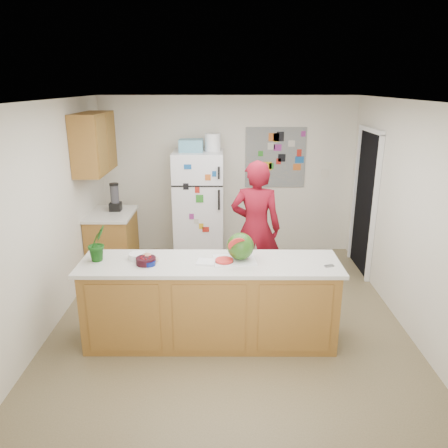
{
  "coord_description": "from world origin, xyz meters",
  "views": [
    {
      "loc": [
        -0.04,
        -4.64,
        2.67
      ],
      "look_at": [
        -0.06,
        0.2,
        1.1
      ],
      "focal_mm": 35.0,
      "sensor_mm": 36.0,
      "label": 1
    }
  ],
  "objects_px": {
    "refrigerator": "(199,206)",
    "watermelon": "(240,246)",
    "cherry_bowl": "(146,261)",
    "person": "(256,228)"
  },
  "relations": [
    {
      "from": "refrigerator",
      "to": "watermelon",
      "type": "bearing_deg",
      "value": -76.36
    },
    {
      "from": "refrigerator",
      "to": "watermelon",
      "type": "height_order",
      "value": "refrigerator"
    },
    {
      "from": "refrigerator",
      "to": "cherry_bowl",
      "type": "distance_m",
      "value": 2.47
    },
    {
      "from": "refrigerator",
      "to": "cherry_bowl",
      "type": "relative_size",
      "value": 8.44
    },
    {
      "from": "refrigerator",
      "to": "cherry_bowl",
      "type": "xyz_separation_m",
      "value": [
        -0.4,
        -2.44,
        0.11
      ]
    },
    {
      "from": "person",
      "to": "cherry_bowl",
      "type": "distance_m",
      "value": 1.73
    },
    {
      "from": "watermelon",
      "to": "refrigerator",
      "type": "bearing_deg",
      "value": 103.64
    },
    {
      "from": "cherry_bowl",
      "to": "person",
      "type": "bearing_deg",
      "value": 46.2
    },
    {
      "from": "refrigerator",
      "to": "cherry_bowl",
      "type": "height_order",
      "value": "refrigerator"
    },
    {
      "from": "refrigerator",
      "to": "person",
      "type": "height_order",
      "value": "person"
    }
  ]
}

